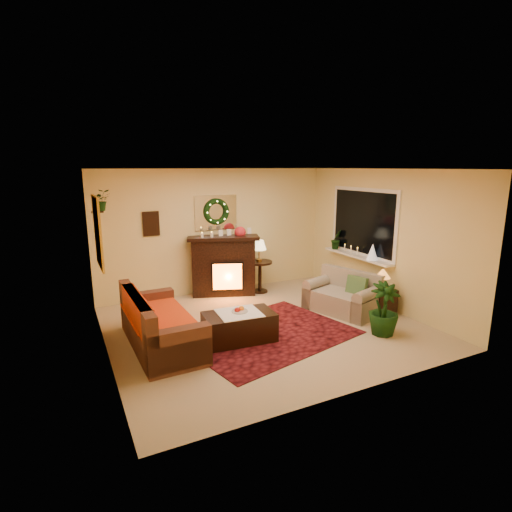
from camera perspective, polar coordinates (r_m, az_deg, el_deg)
name	(u,v)px	position (r m, az deg, el deg)	size (l,w,h in m)	color
floor	(265,326)	(6.84, 1.32, -10.03)	(5.00, 5.00, 0.00)	beige
ceiling	(266,169)	(6.31, 1.45, 12.32)	(5.00, 5.00, 0.00)	white
wall_back	(216,231)	(8.47, -5.73, 3.52)	(5.00, 5.00, 0.00)	#EFD88C
wall_front	(359,288)	(4.64, 14.45, -4.51)	(5.00, 5.00, 0.00)	#EFD88C
wall_left	(101,268)	(5.76, -21.24, -1.65)	(4.50, 4.50, 0.00)	#EFD88C
wall_right	(383,239)	(7.91, 17.65, 2.33)	(4.50, 4.50, 0.00)	#EFD88C
area_rug	(266,334)	(6.54, 1.50, -11.05)	(2.61, 1.96, 0.01)	#540607
sofa	(161,318)	(6.17, -13.38, -8.68)	(0.86, 1.94, 0.84)	#523925
red_throw	(157,313)	(6.31, -13.96, -7.97)	(0.86, 1.39, 0.02)	red
fireplace	(223,269)	(8.34, -4.67, -1.87)	(1.29, 0.41, 1.18)	black
poinsettia	(240,232)	(8.32, -2.28, 3.41)	(0.24, 0.24, 0.24)	red
mantel_candle_a	(202,237)	(8.02, -7.70, 2.67)	(0.06, 0.06, 0.17)	white
mantel_candle_b	(212,237)	(8.06, -6.34, 2.75)	(0.06, 0.06, 0.18)	white
mantel_mirror	(216,213)	(8.40, -5.74, 6.20)	(0.92, 0.02, 0.72)	white
wreath	(217,212)	(8.36, -5.64, 6.30)	(0.55, 0.55, 0.11)	#194719
wall_art	(151,224)	(8.04, -14.77, 4.48)	(0.32, 0.03, 0.48)	#381E11
gold_mirror	(98,232)	(5.97, -21.68, 3.21)	(0.03, 0.84, 1.00)	gold
hanging_plant	(101,210)	(6.69, -21.21, 6.09)	(0.33, 0.28, 0.36)	#194719
loveseat	(342,290)	(7.53, 12.18, -4.76)	(0.75, 1.29, 0.75)	gray
window_frame	(363,222)	(8.26, 15.05, 4.67)	(0.03, 1.86, 1.36)	white
window_glass	(363,222)	(8.25, 14.98, 4.66)	(0.02, 1.70, 1.22)	black
window_sill	(357,256)	(8.31, 14.24, -0.01)	(0.22, 1.86, 0.04)	white
mini_tree	(372,252)	(7.94, 16.29, 0.55)	(0.21, 0.21, 0.32)	silver
sill_plant	(336,240)	(8.79, 11.41, 2.24)	(0.30, 0.24, 0.55)	#34612E
side_table_round	(260,277)	(8.53, 0.56, -3.06)	(0.52, 0.52, 0.68)	#562F14
lamp_cream	(259,252)	(8.39, 0.44, 0.58)	(0.30, 0.30, 0.47)	#E8CC89
end_table_square	(382,300)	(7.66, 17.58, -5.96)	(0.39, 0.39, 0.48)	#381F12
lamp_tiffany	(383,274)	(7.52, 17.66, -2.52)	(0.28, 0.28, 0.40)	orange
coffee_table	(239,328)	(6.24, -2.41, -10.24)	(1.07, 0.59, 0.45)	black
fruit_bowl	(240,312)	(6.19, -2.34, -8.04)	(0.25, 0.25, 0.06)	beige
floor_palm	(384,308)	(6.70, 17.79, -7.02)	(1.43, 1.43, 2.56)	#1F4B1A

